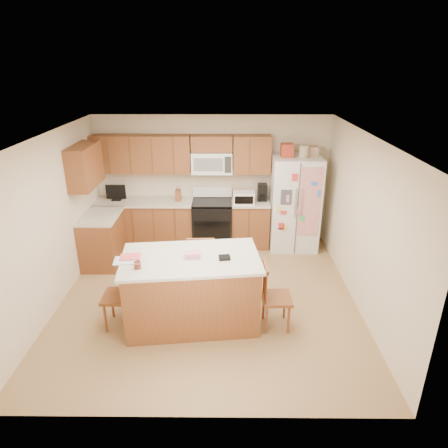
{
  "coord_description": "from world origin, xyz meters",
  "views": [
    {
      "loc": [
        0.29,
        -5.31,
        3.46
      ],
      "look_at": [
        0.24,
        0.35,
        1.1
      ],
      "focal_mm": 32.0,
      "sensor_mm": 36.0,
      "label": 1
    }
  ],
  "objects_px": {
    "windsor_chair_right": "(275,298)",
    "island": "(192,289)",
    "stove": "(212,222)",
    "windsor_chair_left": "(120,296)",
    "refrigerator": "(294,202)",
    "windsor_chair_back": "(202,266)"
  },
  "relations": [
    {
      "from": "refrigerator",
      "to": "windsor_chair_right",
      "type": "height_order",
      "value": "refrigerator"
    },
    {
      "from": "windsor_chair_left",
      "to": "island",
      "type": "bearing_deg",
      "value": 6.32
    },
    {
      "from": "stove",
      "to": "island",
      "type": "xyz_separation_m",
      "value": [
        -0.2,
        -2.51,
        0.03
      ]
    },
    {
      "from": "island",
      "to": "windsor_chair_back",
      "type": "relative_size",
      "value": 1.96
    },
    {
      "from": "refrigerator",
      "to": "windsor_chair_left",
      "type": "bearing_deg",
      "value": -136.94
    },
    {
      "from": "island",
      "to": "refrigerator",
      "type": "bearing_deg",
      "value": 54.2
    },
    {
      "from": "stove",
      "to": "refrigerator",
      "type": "distance_m",
      "value": 1.63
    },
    {
      "from": "island",
      "to": "windsor_chair_right",
      "type": "bearing_deg",
      "value": -5.74
    },
    {
      "from": "refrigerator",
      "to": "island",
      "type": "distance_m",
      "value": 3.05
    },
    {
      "from": "island",
      "to": "windsor_chair_right",
      "type": "relative_size",
      "value": 2.05
    },
    {
      "from": "windsor_chair_left",
      "to": "windsor_chair_back",
      "type": "bearing_deg",
      "value": 38.59
    },
    {
      "from": "island",
      "to": "windsor_chair_back",
      "type": "xyz_separation_m",
      "value": [
        0.09,
        0.74,
        -0.03
      ]
    },
    {
      "from": "stove",
      "to": "island",
      "type": "distance_m",
      "value": 2.52
    },
    {
      "from": "windsor_chair_back",
      "to": "island",
      "type": "bearing_deg",
      "value": -97.03
    },
    {
      "from": "stove",
      "to": "windsor_chair_left",
      "type": "height_order",
      "value": "stove"
    },
    {
      "from": "stove",
      "to": "windsor_chair_right",
      "type": "relative_size",
      "value": 1.17
    },
    {
      "from": "windsor_chair_left",
      "to": "refrigerator",
      "type": "bearing_deg",
      "value": 43.06
    },
    {
      "from": "stove",
      "to": "refrigerator",
      "type": "bearing_deg",
      "value": -2.3
    },
    {
      "from": "windsor_chair_right",
      "to": "island",
      "type": "bearing_deg",
      "value": 174.26
    },
    {
      "from": "island",
      "to": "windsor_chair_back",
      "type": "distance_m",
      "value": 0.75
    },
    {
      "from": "stove",
      "to": "windsor_chair_left",
      "type": "bearing_deg",
      "value": -114.0
    },
    {
      "from": "windsor_chair_back",
      "to": "windsor_chair_left",
      "type": "bearing_deg",
      "value": -141.41
    }
  ]
}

